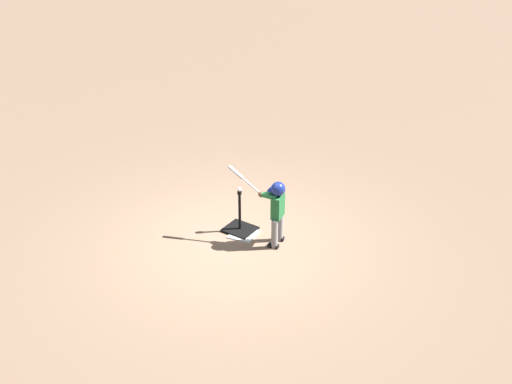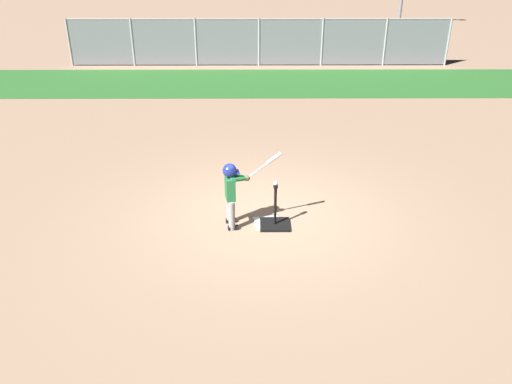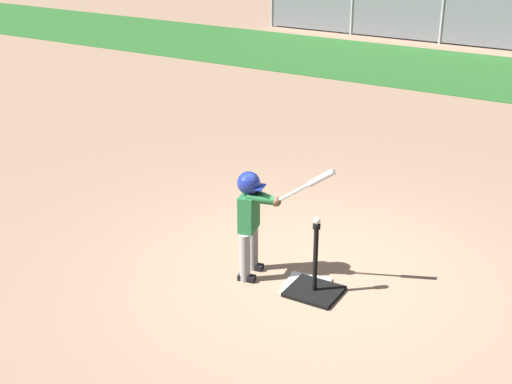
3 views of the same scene
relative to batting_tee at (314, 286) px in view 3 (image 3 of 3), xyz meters
The scene contains 6 objects.
ground_plane 0.41m from the batting_tee, 110.71° to the left, with size 90.00×90.00×0.00m, color #93755B.
home_plate 0.17m from the batting_tee, 147.48° to the left, with size 0.44×0.44×0.02m, color white.
batting_tee is the anchor object (origin of this frame).
batter_child 0.98m from the batting_tee, behind, with size 0.99×0.39×1.31m.
baseball 0.73m from the batting_tee, 90.00° to the left, with size 0.07×0.07×0.07m, color white.
bleachers_far_right 15.39m from the batting_tee, 111.99° to the left, with size 3.05×2.49×1.28m.
Camera 3 is at (2.77, -6.05, 3.77)m, focal length 50.00 mm.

